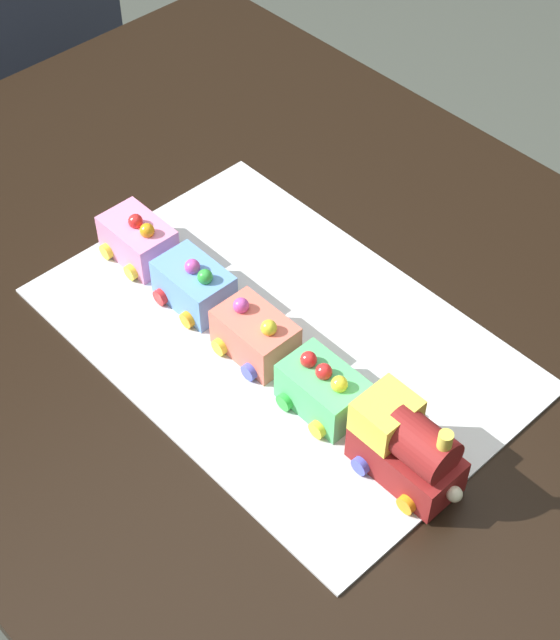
{
  "coord_description": "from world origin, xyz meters",
  "views": [
    {
      "loc": [
        -0.64,
        0.59,
        1.67
      ],
      "look_at": [
        -0.04,
        0.03,
        0.77
      ],
      "focal_mm": 54.67,
      "sensor_mm": 36.0,
      "label": 1
    }
  ],
  "objects_px": {
    "cake_car_gondola_coral": "(255,335)",
    "cake_car_flatbed_mint_green": "(323,389)",
    "dining_table": "(276,361)",
    "cake_car_caboose_bubblegum": "(138,240)",
    "cake_locomotive": "(407,447)",
    "cake_car_hopper_sky_blue": "(194,285)",
    "chair": "(19,87)"
  },
  "relations": [
    {
      "from": "cake_car_gondola_coral",
      "to": "cake_car_flatbed_mint_green",
      "type": "bearing_deg",
      "value": 180.0
    },
    {
      "from": "dining_table",
      "to": "cake_car_caboose_bubblegum",
      "type": "relative_size",
      "value": 14.0
    },
    {
      "from": "cake_locomotive",
      "to": "cake_car_hopper_sky_blue",
      "type": "distance_m",
      "value": 0.36
    },
    {
      "from": "cake_car_gondola_coral",
      "to": "cake_car_hopper_sky_blue",
      "type": "height_order",
      "value": "same"
    },
    {
      "from": "cake_car_caboose_bubblegum",
      "to": "dining_table",
      "type": "bearing_deg",
      "value": -160.42
    },
    {
      "from": "dining_table",
      "to": "cake_car_flatbed_mint_green",
      "type": "relative_size",
      "value": 14.0
    },
    {
      "from": "cake_car_flatbed_mint_green",
      "to": "cake_car_gondola_coral",
      "type": "relative_size",
      "value": 1.0
    },
    {
      "from": "chair",
      "to": "cake_car_gondola_coral",
      "type": "bearing_deg",
      "value": 64.49
    },
    {
      "from": "cake_car_flatbed_mint_green",
      "to": "cake_car_gondola_coral",
      "type": "distance_m",
      "value": 0.12
    },
    {
      "from": "cake_car_flatbed_mint_green",
      "to": "cake_car_caboose_bubblegum",
      "type": "relative_size",
      "value": 1.0
    },
    {
      "from": "cake_car_gondola_coral",
      "to": "cake_car_hopper_sky_blue",
      "type": "relative_size",
      "value": 1.0
    },
    {
      "from": "chair",
      "to": "cake_car_caboose_bubblegum",
      "type": "relative_size",
      "value": 8.6
    },
    {
      "from": "chair",
      "to": "cake_car_flatbed_mint_green",
      "type": "distance_m",
      "value": 1.26
    },
    {
      "from": "chair",
      "to": "cake_car_hopper_sky_blue",
      "type": "xyz_separation_m",
      "value": [
        -0.95,
        0.28,
        0.3
      ]
    },
    {
      "from": "dining_table",
      "to": "cake_car_hopper_sky_blue",
      "type": "relative_size",
      "value": 14.0
    },
    {
      "from": "dining_table",
      "to": "cake_locomotive",
      "type": "bearing_deg",
      "value": 166.17
    },
    {
      "from": "cake_car_flatbed_mint_green",
      "to": "cake_car_gondola_coral",
      "type": "height_order",
      "value": "same"
    },
    {
      "from": "cake_car_caboose_bubblegum",
      "to": "cake_car_flatbed_mint_green",
      "type": "bearing_deg",
      "value": 180.0
    },
    {
      "from": "cake_car_flatbed_mint_green",
      "to": "cake_car_hopper_sky_blue",
      "type": "height_order",
      "value": "same"
    },
    {
      "from": "dining_table",
      "to": "cake_car_caboose_bubblegum",
      "type": "bearing_deg",
      "value": 19.58
    },
    {
      "from": "dining_table",
      "to": "cake_car_caboose_bubblegum",
      "type": "xyz_separation_m",
      "value": [
        0.2,
        0.07,
        0.14
      ]
    },
    {
      "from": "cake_locomotive",
      "to": "cake_car_flatbed_mint_green",
      "type": "xyz_separation_m",
      "value": [
        0.13,
        0.0,
        -0.02
      ]
    },
    {
      "from": "dining_table",
      "to": "cake_car_hopper_sky_blue",
      "type": "bearing_deg",
      "value": 41.49
    },
    {
      "from": "dining_table",
      "to": "chair",
      "type": "xyz_separation_m",
      "value": [
        1.03,
        -0.21,
        -0.16
      ]
    },
    {
      "from": "cake_car_gondola_coral",
      "to": "cake_car_caboose_bubblegum",
      "type": "bearing_deg",
      "value": 0.0
    },
    {
      "from": "chair",
      "to": "cake_locomotive",
      "type": "xyz_separation_m",
      "value": [
        -1.32,
        0.28,
        0.32
      ]
    },
    {
      "from": "dining_table",
      "to": "cake_locomotive",
      "type": "distance_m",
      "value": 0.33
    },
    {
      "from": "cake_locomotive",
      "to": "cake_car_caboose_bubblegum",
      "type": "distance_m",
      "value": 0.48
    },
    {
      "from": "cake_car_gondola_coral",
      "to": "cake_car_caboose_bubblegum",
      "type": "relative_size",
      "value": 1.0
    },
    {
      "from": "cake_locomotive",
      "to": "cake_car_hopper_sky_blue",
      "type": "xyz_separation_m",
      "value": [
        0.36,
        0.0,
        -0.02
      ]
    },
    {
      "from": "chair",
      "to": "cake_car_flatbed_mint_green",
      "type": "xyz_separation_m",
      "value": [
        -1.19,
        0.28,
        0.3
      ]
    },
    {
      "from": "cake_locomotive",
      "to": "cake_car_caboose_bubblegum",
      "type": "height_order",
      "value": "cake_locomotive"
    }
  ]
}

